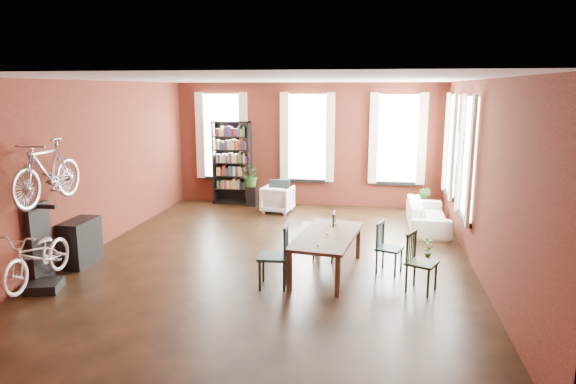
% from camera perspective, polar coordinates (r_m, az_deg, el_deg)
% --- Properties ---
extents(room, '(9.00, 9.04, 3.22)m').
position_cam_1_polar(room, '(9.57, 0.56, 5.98)').
color(room, black).
rests_on(room, ground).
extents(dining_table, '(1.14, 2.06, 0.67)m').
position_cam_1_polar(dining_table, '(8.66, 4.35, -6.85)').
color(dining_table, brown).
rests_on(dining_table, ground).
extents(dining_chair_a, '(0.49, 0.49, 1.00)m').
position_cam_1_polar(dining_chair_a, '(8.00, -1.65, -7.14)').
color(dining_chair_a, '#1C3B3D').
rests_on(dining_chair_a, ground).
extents(dining_chair_b, '(0.41, 0.41, 0.89)m').
position_cam_1_polar(dining_chair_b, '(9.25, 4.01, -4.93)').
color(dining_chair_b, black).
rests_on(dining_chair_b, ground).
extents(dining_chair_c, '(0.56, 0.56, 0.91)m').
position_cam_1_polar(dining_chair_c, '(8.10, 14.65, -7.61)').
color(dining_chair_c, '#1D2F1B').
rests_on(dining_chair_c, ground).
extents(dining_chair_d, '(0.51, 0.51, 0.86)m').
position_cam_1_polar(dining_chair_d, '(8.78, 11.21, -6.15)').
color(dining_chair_d, '#1B393B').
rests_on(dining_chair_d, ground).
extents(bookshelf, '(1.00, 0.32, 2.20)m').
position_cam_1_polar(bookshelf, '(13.76, -6.24, 3.25)').
color(bookshelf, black).
rests_on(bookshelf, ground).
extents(white_armchair, '(0.79, 0.75, 0.73)m').
position_cam_1_polar(white_armchair, '(12.81, -1.16, -0.65)').
color(white_armchair, silver).
rests_on(white_armchair, ground).
extents(cream_sofa, '(0.61, 2.08, 0.81)m').
position_cam_1_polar(cream_sofa, '(11.74, 15.28, -1.96)').
color(cream_sofa, beige).
rests_on(cream_sofa, ground).
extents(striped_rug, '(0.97, 1.52, 0.01)m').
position_cam_1_polar(striped_rug, '(11.15, 3.47, -4.40)').
color(striped_rug, black).
rests_on(striped_rug, ground).
extents(bike_trainer, '(0.60, 0.60, 0.14)m').
position_cam_1_polar(bike_trainer, '(8.83, -25.46, -9.42)').
color(bike_trainer, black).
rests_on(bike_trainer, ground).
extents(bike_wall_rack, '(0.16, 0.60, 1.30)m').
position_cam_1_polar(bike_wall_rack, '(9.02, -25.83, -5.15)').
color(bike_wall_rack, black).
rests_on(bike_wall_rack, ground).
extents(console_table, '(0.40, 0.80, 0.80)m').
position_cam_1_polar(console_table, '(9.74, -22.07, -5.20)').
color(console_table, black).
rests_on(console_table, ground).
extents(plant_stand, '(0.26, 0.26, 0.51)m').
position_cam_1_polar(plant_stand, '(13.55, -4.05, -0.47)').
color(plant_stand, black).
rests_on(plant_stand, ground).
extents(plant_by_sofa, '(0.56, 0.77, 0.31)m').
position_cam_1_polar(plant_by_sofa, '(13.02, 14.65, -1.77)').
color(plant_by_sofa, '#2B5823').
rests_on(plant_by_sofa, ground).
extents(plant_small, '(0.37, 0.45, 0.14)m').
position_cam_1_polar(plant_small, '(9.76, 15.24, -6.73)').
color(plant_small, '#2A5120').
rests_on(plant_small, ground).
extents(bicycle_floor, '(0.59, 0.86, 1.61)m').
position_cam_1_polar(bicycle_floor, '(8.58, -26.22, -3.95)').
color(bicycle_floor, silver).
rests_on(bicycle_floor, bike_trainer).
extents(bicycle_hung, '(0.47, 1.00, 1.66)m').
position_cam_1_polar(bicycle_hung, '(8.60, -25.33, 4.23)').
color(bicycle_hung, '#A5A8AD').
rests_on(bicycle_hung, bike_wall_rack).
extents(plant_on_stand, '(0.76, 0.79, 0.48)m').
position_cam_1_polar(plant_on_stand, '(13.44, -4.07, 1.59)').
color(plant_on_stand, '#285823').
rests_on(plant_on_stand, plant_stand).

